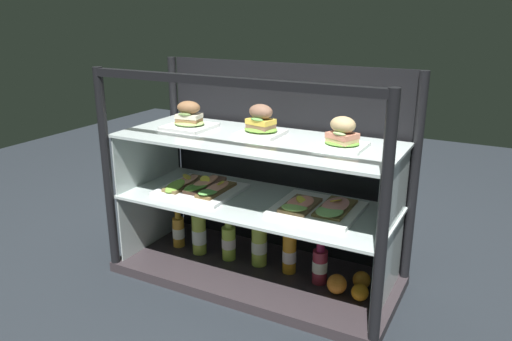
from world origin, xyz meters
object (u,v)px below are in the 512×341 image
object	(u,v)px
plated_roll_sandwich_near_left_corner	(342,136)
orange_fruit_near_left_post	(337,284)
juice_bottle_back_left	(320,265)
plated_roll_sandwich_mid_right	(261,124)
juice_bottle_front_right_end	(289,252)
juice_bottle_front_middle	(199,233)
juice_bottle_front_left_end	(229,242)
open_sandwich_tray_near_right_corner	(200,187)
orange_fruit_rolled_forward	(360,292)
juice_bottle_back_right	(178,231)
orange_fruit_beside_bottles	(362,280)
plated_roll_sandwich_near_right_corner	(189,119)
open_sandwich_tray_right_of_center	(317,208)
juice_bottle_near_post	(259,244)

from	to	relation	value
plated_roll_sandwich_near_left_corner	orange_fruit_near_left_post	xyz separation A→B (m)	(0.03, -0.05, -0.61)
juice_bottle_back_left	orange_fruit_near_left_post	size ratio (longest dim) A/B	2.53
plated_roll_sandwich_mid_right	juice_bottle_front_right_end	size ratio (longest dim) A/B	0.75
plated_roll_sandwich_mid_right	juice_bottle_front_middle	bearing A→B (deg)	-171.91
juice_bottle_front_middle	juice_bottle_front_left_end	size ratio (longest dim) A/B	1.21
open_sandwich_tray_near_right_corner	orange_fruit_rolled_forward	bearing A→B (deg)	-1.35
plated_roll_sandwich_near_left_corner	juice_bottle_back_right	world-z (taller)	plated_roll_sandwich_near_left_corner
juice_bottle_front_left_end	juice_bottle_back_left	distance (m)	0.45
orange_fruit_beside_bottles	plated_roll_sandwich_near_right_corner	bearing A→B (deg)	-176.92
plated_roll_sandwich_mid_right	juice_bottle_front_left_end	xyz separation A→B (m)	(-0.15, -0.03, -0.57)
open_sandwich_tray_right_of_center	juice_bottle_front_middle	size ratio (longest dim) A/B	1.38
open_sandwich_tray_near_right_corner	juice_bottle_back_right	bearing A→B (deg)	167.15
juice_bottle_front_middle	plated_roll_sandwich_mid_right	bearing A→B (deg)	8.09
open_sandwich_tray_right_of_center	plated_roll_sandwich_mid_right	bearing A→B (deg)	171.25
juice_bottle_near_post	orange_fruit_rolled_forward	bearing A→B (deg)	-8.57
plated_roll_sandwich_near_right_corner	juice_bottle_front_left_end	xyz separation A→B (m)	(0.19, 0.01, -0.56)
juice_bottle_back_left	orange_fruit_near_left_post	distance (m)	0.11
plated_roll_sandwich_near_left_corner	juice_bottle_front_left_end	world-z (taller)	plated_roll_sandwich_near_left_corner
juice_bottle_front_middle	juice_bottle_front_left_end	xyz separation A→B (m)	(0.15, 0.01, -0.02)
orange_fruit_rolled_forward	juice_bottle_back_right	bearing A→B (deg)	176.60
open_sandwich_tray_near_right_corner	juice_bottle_front_left_end	distance (m)	0.29
plated_roll_sandwich_mid_right	plated_roll_sandwich_near_right_corner	bearing A→B (deg)	-174.00
open_sandwich_tray_right_of_center	orange_fruit_rolled_forward	distance (m)	0.38
open_sandwich_tray_right_of_center	juice_bottle_back_right	size ratio (longest dim) A/B	1.66
orange_fruit_beside_bottles	orange_fruit_rolled_forward	xyz separation A→B (m)	(0.02, -0.09, -0.00)
juice_bottle_back_right	juice_bottle_near_post	size ratio (longest dim) A/B	0.85
plated_roll_sandwich_near_right_corner	juice_bottle_near_post	world-z (taller)	plated_roll_sandwich_near_right_corner
juice_bottle_front_left_end	juice_bottle_near_post	size ratio (longest dim) A/B	0.85
plated_roll_sandwich_mid_right	juice_bottle_near_post	distance (m)	0.56
open_sandwich_tray_right_of_center	juice_bottle_front_left_end	xyz separation A→B (m)	(-0.43, 0.01, -0.26)
juice_bottle_front_left_end	juice_bottle_near_post	distance (m)	0.15
orange_fruit_near_left_post	orange_fruit_rolled_forward	bearing A→B (deg)	-4.15
juice_bottle_front_middle	juice_bottle_near_post	size ratio (longest dim) A/B	1.02
plated_roll_sandwich_near_left_corner	open_sandwich_tray_right_of_center	distance (m)	0.32
plated_roll_sandwich_mid_right	juice_bottle_front_middle	distance (m)	0.63
plated_roll_sandwich_mid_right	juice_bottle_front_middle	size ratio (longest dim) A/B	0.72
plated_roll_sandwich_mid_right	juice_bottle_front_middle	xyz separation A→B (m)	(-0.31, -0.04, -0.55)
plated_roll_sandwich_near_left_corner	orange_fruit_beside_bottles	size ratio (longest dim) A/B	2.40
plated_roll_sandwich_near_right_corner	juice_bottle_front_right_end	size ratio (longest dim) A/B	0.84
plated_roll_sandwich_near_left_corner	orange_fruit_near_left_post	size ratio (longest dim) A/B	2.17
juice_bottle_front_middle	orange_fruit_beside_bottles	world-z (taller)	juice_bottle_front_middle
plated_roll_sandwich_mid_right	orange_fruit_rolled_forward	world-z (taller)	plated_roll_sandwich_mid_right
juice_bottle_front_middle	orange_fruit_rolled_forward	distance (m)	0.80
juice_bottle_front_left_end	juice_bottle_front_right_end	bearing A→B (deg)	3.54
juice_bottle_front_left_end	orange_fruit_rolled_forward	xyz separation A→B (m)	(0.64, -0.06, -0.05)
open_sandwich_tray_right_of_center	juice_bottle_front_right_end	world-z (taller)	open_sandwich_tray_right_of_center
orange_fruit_rolled_forward	orange_fruit_beside_bottles	bearing A→B (deg)	102.77
juice_bottle_front_middle	juice_bottle_back_left	xyz separation A→B (m)	(0.61, 0.01, -0.02)
plated_roll_sandwich_near_right_corner	orange_fruit_near_left_post	distance (m)	0.95
plated_roll_sandwich_mid_right	orange_fruit_beside_bottles	bearing A→B (deg)	0.96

